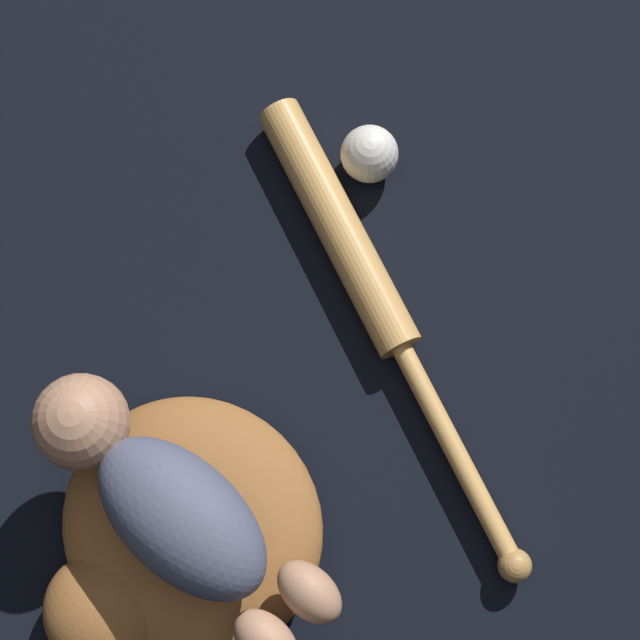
{
  "coord_description": "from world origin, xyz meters",
  "views": [
    {
      "loc": [
        -0.15,
        -0.02,
        1.19
      ],
      "look_at": [
        0.09,
        -0.22,
        0.07
      ],
      "focal_mm": 60.0,
      "sensor_mm": 36.0,
      "label": 1
    }
  ],
  "objects_px": {
    "baseball_glove": "(177,538)",
    "baseball": "(369,154)",
    "baseball_bat": "(361,271)",
    "baby_figure": "(164,500)"
  },
  "relations": [
    {
      "from": "baseball_glove",
      "to": "baseball_bat",
      "type": "xyz_separation_m",
      "value": [
        0.11,
        -0.34,
        -0.02
      ]
    },
    {
      "from": "baby_figure",
      "to": "baseball_bat",
      "type": "height_order",
      "value": "baby_figure"
    },
    {
      "from": "baseball",
      "to": "baseball_glove",
      "type": "bearing_deg",
      "value": 116.02
    },
    {
      "from": "baby_figure",
      "to": "baseball",
      "type": "distance_m",
      "value": 0.47
    },
    {
      "from": "baseball_glove",
      "to": "baby_figure",
      "type": "relative_size",
      "value": 0.93
    },
    {
      "from": "baby_figure",
      "to": "baseball",
      "type": "relative_size",
      "value": 5.42
    },
    {
      "from": "baseball_glove",
      "to": "baseball",
      "type": "bearing_deg",
      "value": -63.98
    },
    {
      "from": "baby_figure",
      "to": "baseball_glove",
      "type": "bearing_deg",
      "value": 144.78
    },
    {
      "from": "baseball_bat",
      "to": "baseball_glove",
      "type": "bearing_deg",
      "value": 108.0
    },
    {
      "from": "baseball_bat",
      "to": "baseball",
      "type": "bearing_deg",
      "value": -43.05
    }
  ]
}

